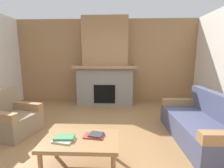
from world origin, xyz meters
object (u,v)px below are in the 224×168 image
at_px(fireplace, 105,67).
at_px(coffee_table, 81,143).
at_px(couch, 202,125).
at_px(armchair, 12,119).

xyz_separation_m(fireplace, coffee_table, (-0.09, -3.17, -0.79)).
xyz_separation_m(fireplace, couch, (1.91, -2.33, -0.88)).
relative_size(fireplace, coffee_table, 2.70).
distance_m(couch, armchair, 3.57).
relative_size(fireplace, couch, 1.49).
relative_size(couch, coffee_table, 1.82).
height_order(fireplace, coffee_table, fireplace).
xyz_separation_m(couch, coffee_table, (-2.00, -0.83, 0.09)).
bearing_deg(couch, coffee_table, -157.42).
bearing_deg(coffee_table, armchair, 148.84).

